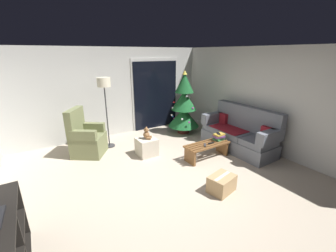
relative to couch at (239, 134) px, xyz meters
name	(u,v)px	position (x,y,z in m)	size (l,w,h in m)	color
ground_plane	(170,181)	(-2.32, -0.35, -0.40)	(7.00, 7.00, 0.00)	#B2A38E
wall_back	(112,93)	(-2.32, 2.71, 0.85)	(5.72, 0.12, 2.50)	beige
wall_right	(270,101)	(0.54, -0.35, 0.85)	(0.12, 6.00, 2.50)	beige
patio_door_frame	(156,94)	(-0.95, 2.64, 0.70)	(1.60, 0.02, 2.20)	silver
patio_door_glass	(156,96)	(-0.95, 2.62, 0.65)	(1.50, 0.02, 2.10)	black
couch	(239,134)	(0.00, 0.00, 0.00)	(0.79, 1.94, 1.08)	slate
coffee_table	(207,148)	(-1.06, 0.02, -0.16)	(1.10, 0.40, 0.36)	brown
remote_black	(211,143)	(-0.98, -0.03, -0.03)	(0.04, 0.16, 0.02)	black
remote_graphite	(205,145)	(-1.17, -0.03, -0.03)	(0.04, 0.16, 0.02)	#333338
book_stack	(219,137)	(-0.67, 0.05, 0.04)	(0.30, 0.25, 0.16)	#337042
cell_phone	(218,134)	(-0.69, 0.05, 0.12)	(0.07, 0.14, 0.01)	black
christmas_tree	(184,106)	(-0.50, 1.71, 0.43)	(0.93, 0.94, 1.88)	#4C1E19
armchair	(86,139)	(-3.37, 1.71, 0.00)	(0.95, 0.95, 1.13)	olive
floor_lamp	(104,89)	(-2.77, 1.89, 1.11)	(0.32, 0.32, 1.78)	#2D2D30
ottoman	(147,147)	(-2.16, 0.91, -0.19)	(0.44, 0.44, 0.42)	beige
teddy_bear_chestnut	(147,134)	(-2.15, 0.91, 0.14)	(0.22, 0.21, 0.29)	brown
cardboard_box_taped_mid_floor	(222,184)	(-1.71, -1.10, -0.25)	(0.52, 0.43, 0.30)	tan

